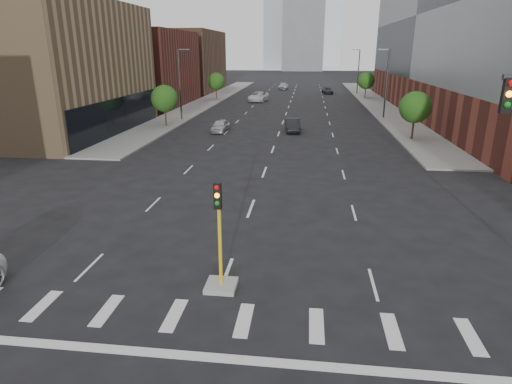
% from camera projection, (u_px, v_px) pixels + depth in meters
% --- Properties ---
extents(sidewalk_left_far, '(5.00, 92.00, 0.15)m').
position_uv_depth(sidewalk_left_far, '(210.00, 100.00, 79.77)').
color(sidewalk_left_far, gray).
rests_on(sidewalk_left_far, ground).
extents(sidewalk_right_far, '(5.00, 92.00, 0.15)m').
position_uv_depth(sidewalk_right_far, '(375.00, 102.00, 76.40)').
color(sidewalk_right_far, gray).
rests_on(sidewalk_right_far, ground).
extents(building_left_mid, '(20.00, 24.00, 14.00)m').
position_uv_depth(building_left_mid, '(29.00, 68.00, 46.96)').
color(building_left_mid, '#947754').
rests_on(building_left_mid, ground).
extents(building_left_far_a, '(20.00, 22.00, 12.00)m').
position_uv_depth(building_left_far_a, '(126.00, 68.00, 71.77)').
color(building_left_far_a, brown).
rests_on(building_left_far_a, ground).
extents(building_left_far_b, '(20.00, 24.00, 13.00)m').
position_uv_depth(building_left_far_b, '(172.00, 61.00, 96.11)').
color(building_left_far_b, brown).
rests_on(building_left_far_b, ground).
extents(building_right_main, '(24.00, 70.00, 22.00)m').
position_uv_depth(building_right_main, '(505.00, 34.00, 58.12)').
color(building_right_main, brown).
rests_on(building_right_main, ground).
extents(tower_mid, '(18.00, 18.00, 44.00)m').
position_uv_depth(tower_mid, '(304.00, 19.00, 189.88)').
color(tower_mid, slate).
rests_on(tower_mid, ground).
extents(median_traffic_signal, '(1.20, 1.20, 4.40)m').
position_uv_depth(median_traffic_signal, '(220.00, 266.00, 16.53)').
color(median_traffic_signal, '#999993').
rests_on(median_traffic_signal, ground).
extents(streetlight_right_a, '(1.60, 0.22, 9.07)m').
position_uv_depth(streetlight_right_a, '(386.00, 81.00, 57.11)').
color(streetlight_right_a, '#2D2D30').
rests_on(streetlight_right_a, ground).
extents(streetlight_right_b, '(1.60, 0.22, 9.07)m').
position_uv_depth(streetlight_right_b, '(358.00, 70.00, 90.09)').
color(streetlight_right_b, '#2D2D30').
rests_on(streetlight_right_b, ground).
extents(streetlight_left, '(1.60, 0.22, 9.07)m').
position_uv_depth(streetlight_left, '(180.00, 82.00, 55.42)').
color(streetlight_left, '#2D2D30').
rests_on(streetlight_left, ground).
extents(tree_left_near, '(3.20, 3.20, 4.85)m').
position_uv_depth(tree_left_near, '(164.00, 99.00, 51.29)').
color(tree_left_near, '#382619').
rests_on(tree_left_near, ground).
extents(tree_left_far, '(3.20, 3.20, 4.85)m').
position_uv_depth(tree_left_far, '(216.00, 81.00, 79.56)').
color(tree_left_far, '#382619').
rests_on(tree_left_far, ground).
extents(tree_right_near, '(3.20, 3.20, 4.85)m').
position_uv_depth(tree_right_near, '(415.00, 107.00, 43.43)').
color(tree_right_near, '#382619').
rests_on(tree_right_near, ground).
extents(tree_right_far, '(3.20, 3.20, 4.85)m').
position_uv_depth(tree_right_far, '(366.00, 81.00, 81.11)').
color(tree_right_far, '#382619').
rests_on(tree_right_far, ground).
extents(car_near_left, '(1.75, 4.09, 1.38)m').
position_uv_depth(car_near_left, '(220.00, 126.00, 48.93)').
color(car_near_left, '#ACACB1').
rests_on(car_near_left, ground).
extents(car_mid_right, '(1.99, 4.59, 1.47)m').
position_uv_depth(car_mid_right, '(293.00, 125.00, 48.98)').
color(car_mid_right, black).
rests_on(car_mid_right, ground).
extents(car_far_left, '(3.55, 6.44, 1.71)m').
position_uv_depth(car_far_left, '(258.00, 97.00, 77.89)').
color(car_far_left, silver).
rests_on(car_far_left, ground).
extents(car_deep_right, '(2.63, 4.90, 1.35)m').
position_uv_depth(car_deep_right, '(327.00, 91.00, 91.51)').
color(car_deep_right, '#222328').
rests_on(car_deep_right, ground).
extents(car_distant, '(2.39, 5.01, 1.65)m').
position_uv_depth(car_distant, '(283.00, 86.00, 101.46)').
color(car_distant, '#B3B3B8').
rests_on(car_distant, ground).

